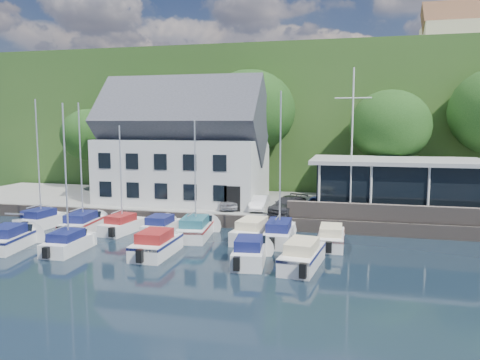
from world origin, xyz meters
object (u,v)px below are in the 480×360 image
Objects in this scene: car_white at (260,203)px; flagpole at (352,143)px; boat_r1_0 at (39,170)px; club_pavilion at (396,185)px; boat_r1_2 at (121,176)px; harbor_building at (184,152)px; boat_r2_3 at (250,250)px; boat_r1_3 at (161,225)px; boat_r1_6 at (280,173)px; boat_r1_7 at (331,235)px; boat_r1_5 at (253,229)px; boat_r2_0 at (10,237)px; car_blue at (318,204)px; boat_r1_1 at (81,171)px; boat_r1_4 at (195,173)px; boat_r2_1 at (66,186)px; boat_r2_2 at (156,242)px; car_silver at (228,200)px; boat_r2_4 at (302,253)px; car_dgrey at (288,205)px.

flagpole reaches higher than car_white.
car_white is at bearing 26.19° from boat_r1_0.
boat_r1_2 reaches higher than club_pavilion.
boat_r2_3 is (9.09, -13.91, -4.58)m from harbor_building.
boat_r1_3 is 9.46m from boat_r1_6.
harbor_building is 2.38× the size of boat_r1_7.
boat_r1_3 is 11.99m from boat_r1_7.
boat_r2_0 is (-14.52, -5.76, 0.00)m from boat_r1_5.
car_blue is 0.65× the size of boat_r2_3.
boat_r1_4 is at bearing -3.46° from boat_r1_1.
harbor_building reaches higher than club_pavilion.
car_white is 0.58× the size of boat_r1_7.
boat_r1_5 is (4.01, 0.21, -3.76)m from boat_r1_4.
boat_r1_1 is (-11.92, -6.27, 2.88)m from car_white.
harbor_building is 8.95m from boat_r1_2.
harbor_building is 14.42m from boat_r2_1.
harbor_building is at bearing 52.37° from boat_r1_0.
boat_r2_0 is (-7.80, -5.84, 0.07)m from boat_r1_3.
boat_r1_6 is 13.46m from boat_r2_1.
boat_r1_1 is 1.47× the size of boat_r1_7.
club_pavilion is 2.20× the size of boat_r2_2.
boat_r1_1 is 1.36× the size of boat_r1_5.
car_white is 11.03m from boat_r1_2.
boat_r1_7 is (-4.59, -8.51, -2.36)m from club_pavilion.
boat_r1_0 is at bearing 100.87° from boat_r2_0.
club_pavilion is (18.00, -0.50, -2.30)m from harbor_building.
car_blue reaches higher than boat_r2_2.
flagpole reaches higher than boat_r2_3.
boat_r2_2 is (3.26, -13.61, -4.58)m from harbor_building.
car_silver is 16.20m from boat_r2_0.
boat_r1_5 is 1.18× the size of boat_r2_3.
club_pavilion is at bearing 11.39° from car_white.
boat_r1_4 is 1.38× the size of boat_r1_5.
club_pavilion is 1.42× the size of boat_r1_6.
boat_r1_0 reaches higher than boat_r2_3.
boat_r1_1 is 17.55m from boat_r2_4.
boat_r1_3 is (-13.11, -4.97, -5.77)m from flagpole.
club_pavilion is 3.49× the size of car_silver.
car_dgrey is (5.03, -0.88, -0.01)m from car_silver.
flagpole is (2.48, -1.08, 4.84)m from car_blue.
boat_r1_2 is 7.64m from boat_r2_2.
boat_r2_0 reaches higher than boat_r1_3.
car_blue reaches higher than boat_r1_7.
car_dgrey is 0.47× the size of boat_r1_6.
flagpole reaches higher than boat_r1_4.
boat_r2_3 is at bearing -98.60° from car_blue.
harbor_building is 2.44× the size of boat_r2_0.
boat_r1_6 is (11.57, -0.12, 0.51)m from boat_r1_2.
harbor_building is at bearing 99.80° from boat_r1_3.
boat_r1_5 reaches higher than boat_r1_3.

